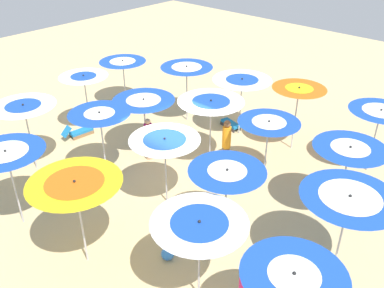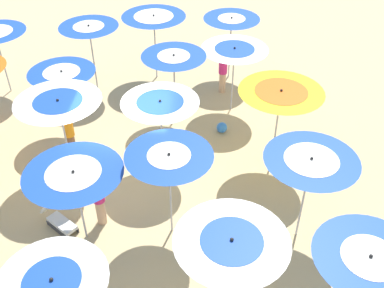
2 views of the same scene
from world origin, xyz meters
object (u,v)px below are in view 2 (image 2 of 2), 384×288
(beach_umbrella_17, at_px, (280,98))
(beachgoer_2, at_px, (223,71))
(beach_umbrella_10, at_px, (154,21))
(beach_umbrella_18, at_px, (310,165))
(beach_umbrella_11, at_px, (174,60))
(beachgoer_0, at_px, (99,198))
(beach_umbrella_7, at_px, (59,106))
(beach_ball, at_px, (222,128))
(beach_umbrella_9, at_px, (53,286))
(beach_umbrella_13, at_px, (169,162))
(beach_umbrella_8, at_px, (74,179))
(beach_umbrella_5, at_px, (89,30))
(beach_umbrella_14, at_px, (231,248))
(beach_umbrella_16, at_px, (234,54))
(lounger_0, at_px, (60,221))
(beach_umbrella_12, at_px, (160,106))
(beach_umbrella_6, at_px, (63,78))
(beach_umbrella_15, at_px, (231,24))
(beachgoer_1, at_px, (69,132))
(beach_umbrella_19, at_px, (368,263))

(beach_umbrella_17, height_order, beachgoer_2, beach_umbrella_17)
(beach_umbrella_10, bearing_deg, beach_umbrella_18, -60.56)
(beach_umbrella_11, bearing_deg, beachgoer_0, -107.87)
(beach_umbrella_7, bearing_deg, beach_ball, 27.06)
(beach_umbrella_9, relative_size, beach_umbrella_13, 0.97)
(beach_umbrella_8, bearing_deg, beach_umbrella_11, 70.74)
(beach_umbrella_5, distance_m, beach_umbrella_13, 7.51)
(beach_umbrella_14, distance_m, beach_umbrella_17, 5.20)
(beach_umbrella_18, distance_m, beachgoer_2, 7.07)
(beach_umbrella_11, xyz_separation_m, beach_umbrella_14, (1.61, -7.20, 0.05))
(beach_umbrella_5, bearing_deg, beach_ball, -28.73)
(beach_umbrella_5, relative_size, beach_umbrella_14, 0.99)
(beachgoer_2, bearing_deg, beach_ball, -18.38)
(beach_umbrella_16, xyz_separation_m, lounger_0, (-4.40, -5.62, -1.88))
(beach_umbrella_7, height_order, beach_umbrella_12, beach_umbrella_7)
(beach_umbrella_6, bearing_deg, beach_umbrella_10, 57.68)
(beach_umbrella_15, distance_m, lounger_0, 9.21)
(beach_umbrella_15, bearing_deg, beach_umbrella_13, -101.03)
(beach_umbrella_7, xyz_separation_m, beach_umbrella_10, (1.82, 5.65, -0.04))
(beach_umbrella_10, bearing_deg, beach_umbrella_7, -107.86)
(beach_umbrella_7, xyz_separation_m, beach_ball, (4.30, 2.20, -2.13))
(beach_umbrella_5, relative_size, beach_umbrella_16, 1.07)
(beach_umbrella_6, bearing_deg, beach_umbrella_15, 37.29)
(beach_umbrella_8, bearing_deg, beach_umbrella_12, 59.17)
(beach_umbrella_8, height_order, beach_umbrella_18, beach_umbrella_18)
(beach_umbrella_8, bearing_deg, lounger_0, 159.04)
(beach_umbrella_7, relative_size, beachgoer_1, 1.33)
(beach_umbrella_9, distance_m, beach_umbrella_10, 10.93)
(beach_umbrella_17, height_order, beach_ball, beach_umbrella_17)
(beachgoer_1, bearing_deg, beach_ball, -78.82)
(beach_umbrella_11, distance_m, beach_ball, 2.62)
(beach_umbrella_7, distance_m, beach_ball, 5.28)
(beach_umbrella_19, bearing_deg, beach_umbrella_11, 119.25)
(beach_umbrella_10, relative_size, beach_umbrella_19, 1.09)
(beach_umbrella_5, relative_size, beach_umbrella_6, 1.11)
(beach_umbrella_8, xyz_separation_m, beach_umbrella_15, (3.63, 8.17, 0.19))
(beach_umbrella_9, distance_m, beach_umbrella_13, 3.65)
(beach_umbrella_5, relative_size, beach_umbrella_13, 0.99)
(beach_umbrella_17, bearing_deg, beach_umbrella_9, -126.45)
(beach_umbrella_16, distance_m, beach_umbrella_19, 8.30)
(beach_umbrella_12, xyz_separation_m, beach_umbrella_18, (3.56, -2.43, 0.19))
(beachgoer_0, bearing_deg, beach_umbrella_12, 52.44)
(beach_umbrella_11, height_order, beach_umbrella_18, beach_umbrella_18)
(beach_umbrella_12, xyz_separation_m, lounger_0, (-2.36, -2.47, -1.89))
(beach_umbrella_11, relative_size, beach_umbrella_14, 0.96)
(beach_umbrella_19, bearing_deg, beachgoer_1, 143.93)
(lounger_0, bearing_deg, beachgoer_2, 95.98)
(beach_umbrella_12, height_order, beach_umbrella_14, beach_umbrella_14)
(beach_umbrella_6, xyz_separation_m, beach_umbrella_11, (3.25, 0.87, 0.21))
(beach_umbrella_7, xyz_separation_m, beach_umbrella_18, (6.14, -2.00, -0.02))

